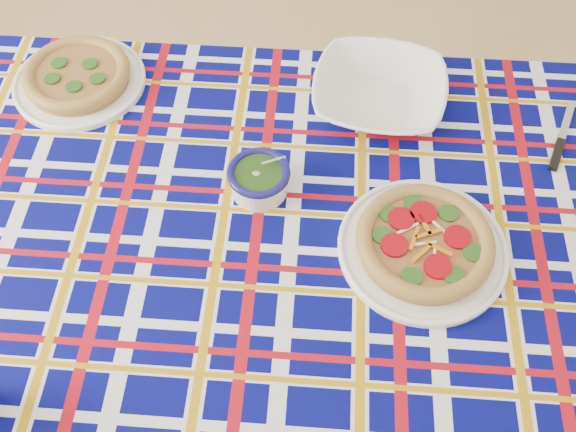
% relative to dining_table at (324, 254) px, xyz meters
% --- Properties ---
extents(floor, '(4.00, 4.00, 0.00)m').
position_rel_dining_table_xyz_m(floor, '(-0.42, -0.01, -0.70)').
color(floor, tan).
rests_on(floor, ground).
extents(dining_table, '(1.70, 1.12, 0.77)m').
position_rel_dining_table_xyz_m(dining_table, '(0.00, 0.00, 0.00)').
color(dining_table, brown).
rests_on(dining_table, floor).
extents(tablecloth, '(1.74, 1.15, 0.11)m').
position_rel_dining_table_xyz_m(tablecloth, '(-0.00, -0.00, 0.03)').
color(tablecloth, '#05075B').
rests_on(tablecloth, dining_table).
extents(main_focaccia_plate, '(0.37, 0.37, 0.06)m').
position_rel_dining_table_xyz_m(main_focaccia_plate, '(0.19, -0.02, 0.11)').
color(main_focaccia_plate, '#915F33').
rests_on(main_focaccia_plate, tablecloth).
extents(pesto_bowl, '(0.14, 0.14, 0.08)m').
position_rel_dining_table_xyz_m(pesto_bowl, '(-0.15, 0.09, 0.12)').
color(pesto_bowl, black).
rests_on(pesto_bowl, tablecloth).
extents(serving_bowl, '(0.31, 0.31, 0.07)m').
position_rel_dining_table_xyz_m(serving_bowl, '(0.08, 0.36, 0.12)').
color(serving_bowl, white).
rests_on(serving_bowl, tablecloth).
extents(second_focaccia_plate, '(0.37, 0.37, 0.06)m').
position_rel_dining_table_xyz_m(second_focaccia_plate, '(-0.61, 0.34, 0.11)').
color(second_focaccia_plate, '#915F33').
rests_on(second_focaccia_plate, tablecloth).
extents(table_knife, '(0.09, 0.23, 0.01)m').
position_rel_dining_table_xyz_m(table_knife, '(0.50, 0.35, 0.08)').
color(table_knife, silver).
rests_on(table_knife, tablecloth).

